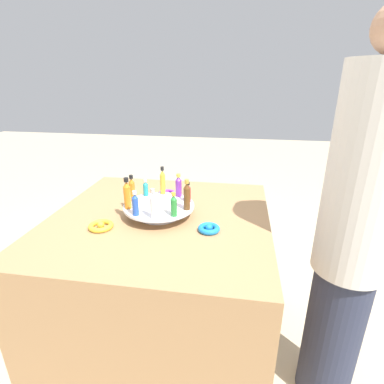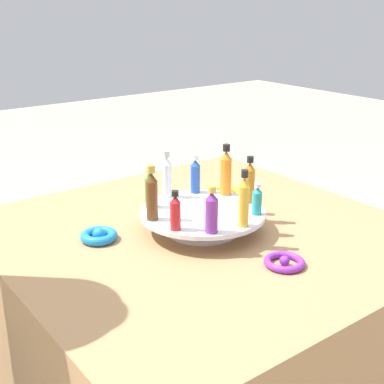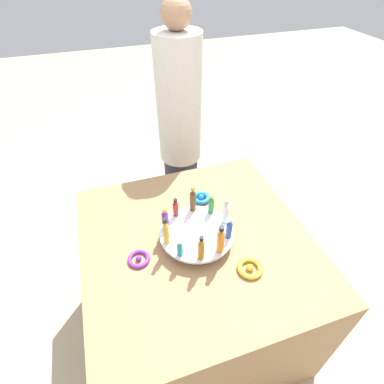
% 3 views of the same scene
% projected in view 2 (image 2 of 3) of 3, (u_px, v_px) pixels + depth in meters
% --- Properties ---
extents(party_table, '(1.05, 1.05, 0.78)m').
position_uv_depth(party_table, '(202.00, 351.00, 1.58)').
color(party_table, '#9E754C').
rests_on(party_table, ground_plane).
extents(display_stand, '(0.34, 0.34, 0.06)m').
position_uv_depth(display_stand, '(203.00, 217.00, 1.44)').
color(display_stand, silver).
rests_on(display_stand, party_table).
extents(bottle_purple, '(0.03, 0.03, 0.12)m').
position_uv_depth(bottle_purple, '(212.00, 211.00, 1.28)').
color(bottle_purple, '#702D93').
rests_on(bottle_purple, display_stand).
extents(bottle_gold, '(0.03, 0.03, 0.15)m').
position_uv_depth(bottle_gold, '(244.00, 201.00, 1.31)').
color(bottle_gold, gold).
rests_on(bottle_gold, display_stand).
extents(bottle_teal, '(0.03, 0.03, 0.09)m').
position_uv_depth(bottle_teal, '(257.00, 200.00, 1.39)').
color(bottle_teal, teal).
rests_on(bottle_teal, display_stand).
extents(bottle_amber, '(0.03, 0.03, 0.13)m').
position_uv_depth(bottle_amber, '(249.00, 181.00, 1.47)').
color(bottle_amber, '#AD6B19').
rests_on(bottle_amber, display_stand).
extents(bottle_orange, '(0.03, 0.03, 0.15)m').
position_uv_depth(bottle_orange, '(226.00, 172.00, 1.52)').
color(bottle_orange, orange).
rests_on(bottle_orange, display_stand).
extents(bottle_blue, '(0.03, 0.03, 0.11)m').
position_uv_depth(bottle_blue, '(195.00, 175.00, 1.55)').
color(bottle_blue, '#234CAD').
rests_on(bottle_blue, display_stand).
extents(bottle_clear, '(0.03, 0.03, 0.14)m').
position_uv_depth(bottle_clear, '(167.00, 176.00, 1.51)').
color(bottle_clear, silver).
rests_on(bottle_clear, display_stand).
extents(bottle_green, '(0.03, 0.03, 0.11)m').
position_uv_depth(bottle_green, '(150.00, 189.00, 1.44)').
color(bottle_green, '#288438').
rests_on(bottle_green, display_stand).
extents(bottle_brown, '(0.03, 0.03, 0.15)m').
position_uv_depth(bottle_brown, '(152.00, 195.00, 1.35)').
color(bottle_brown, brown).
rests_on(bottle_brown, display_stand).
extents(bottle_red, '(0.03, 0.03, 0.10)m').
position_uv_depth(bottle_red, '(175.00, 212.00, 1.29)').
color(bottle_red, '#B21E23').
rests_on(bottle_red, display_stand).
extents(ribbon_bow_blue, '(0.10, 0.10, 0.03)m').
position_uv_depth(ribbon_bow_blue, '(99.00, 236.00, 1.39)').
color(ribbon_bow_blue, blue).
rests_on(ribbon_bow_blue, party_table).
extents(ribbon_bow_purple, '(0.10, 0.10, 0.02)m').
position_uv_depth(ribbon_bow_purple, '(284.00, 262.00, 1.26)').
color(ribbon_bow_purple, purple).
rests_on(ribbon_bow_purple, party_table).
extents(ribbon_bow_gold, '(0.11, 0.11, 0.03)m').
position_uv_depth(ribbon_bow_gold, '(226.00, 193.00, 1.69)').
color(ribbon_bow_gold, gold).
rests_on(ribbon_bow_gold, party_table).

